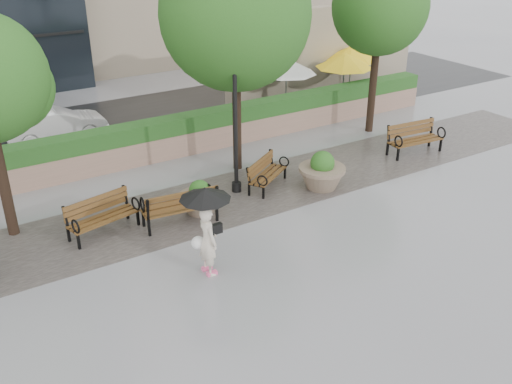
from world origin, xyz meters
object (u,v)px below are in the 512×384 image
bench_1 (104,223)px  car_right (56,124)px  bench_4 (414,145)px  planter_right (322,174)px  bench_2 (180,213)px  planter_left (200,200)px  lamppost (236,139)px  pedestrian (207,223)px  bench_3 (267,179)px

bench_1 → car_right: size_ratio=0.54×
bench_4 → planter_right: size_ratio=1.45×
bench_2 → planter_left: (0.75, 0.31, 0.07)m
planter_right → car_right: planter_right is taller
bench_1 → planter_right: bearing=-19.7°
bench_4 → planter_left: 8.39m
lamppost → pedestrian: bearing=-128.9°
bench_3 → lamppost: 1.74m
lamppost → pedestrian: (-2.74, -3.39, -0.38)m
lamppost → car_right: lamppost is taller
lamppost → bench_4: bearing=-5.4°
planter_right → bench_2: bearing=177.4°
lamppost → pedestrian: lamppost is taller
bench_2 → lamppost: lamppost is taller
bench_3 → lamppost: lamppost is taller
bench_1 → planter_left: 2.70m
planter_left → pedestrian: (-1.19, -2.75, 0.93)m
planter_right → lamppost: lamppost is taller
planter_right → pedestrian: size_ratio=0.66×
bench_2 → pedestrian: (-0.44, -2.44, 0.99)m
lamppost → bench_2: bearing=-157.6°
bench_2 → bench_4: 9.15m
car_right → pedestrian: (0.68, -10.77, 0.72)m
bench_2 → lamppost: (2.30, 0.95, 1.38)m
bench_2 → car_right: (-1.11, 8.33, 0.28)m
car_right → lamppost: bearing=-154.1°
bench_2 → lamppost: size_ratio=0.54×
bench_4 → lamppost: lamppost is taller
bench_4 → lamppost: (-6.84, 0.65, 1.38)m
planter_left → planter_right: size_ratio=0.82×
bench_4 → pedestrian: bearing=-158.8°
planter_right → bench_3: bearing=146.3°
planter_left → bench_2: bearing=-157.4°
bench_4 → car_right: 13.03m
lamppost → pedestrian: size_ratio=1.79×
car_right → pedestrian: bearing=-175.4°
lamppost → car_right: (-3.42, 7.39, -1.10)m
lamppost → car_right: bearing=114.8°
bench_3 → pedestrian: 4.98m
bench_2 → planter_right: planter_right is taller
planter_left → lamppost: bearing=22.3°
car_right → bench_4: bearing=-127.0°
lamppost → pedestrian: 4.37m
planter_left → lamppost: size_ratio=0.30×
bench_2 → lamppost: 2.85m
bench_3 → pedestrian: (-3.70, -3.16, 1.04)m
bench_3 → pedestrian: bearing=-171.6°
bench_3 → planter_right: size_ratio=1.25×
bench_1 → pedestrian: size_ratio=0.91×
bench_1 → planter_right: 6.63m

